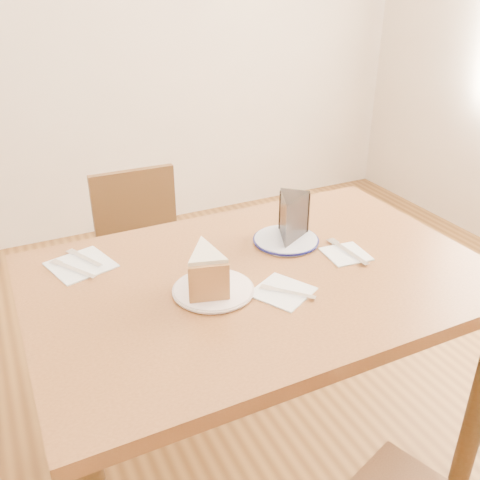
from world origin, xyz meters
name	(u,v)px	position (x,y,z in m)	size (l,w,h in m)	color
ground	(257,468)	(0.00, 0.00, 0.00)	(4.00, 4.00, 0.00)	#543316
table	(260,304)	(0.00, 0.00, 0.65)	(1.20, 0.80, 0.75)	#583118
chair_far	(147,264)	(-0.11, 0.72, 0.43)	(0.39, 0.39, 0.78)	#372110
plate_cream	(213,290)	(-0.15, -0.03, 0.76)	(0.19, 0.19, 0.01)	white
plate_navy	(286,240)	(0.15, 0.12, 0.76)	(0.18, 0.18, 0.01)	silver
carrot_cake	(205,269)	(-0.16, -0.01, 0.81)	(0.09, 0.13, 0.09)	beige
chocolate_cake	(290,221)	(0.16, 0.11, 0.82)	(0.09, 0.12, 0.12)	black
napkin_cream	(282,292)	(0.00, -0.11, 0.75)	(0.13, 0.13, 0.00)	white
napkin_navy	(346,254)	(0.26, -0.02, 0.75)	(0.11, 0.11, 0.00)	white
napkin_spare	(81,265)	(-0.42, 0.25, 0.75)	(0.15, 0.15, 0.00)	white
fork_cream	(288,292)	(0.01, -0.12, 0.76)	(0.01, 0.14, 0.00)	silver
knife_navy	(348,252)	(0.27, -0.02, 0.76)	(0.02, 0.17, 0.00)	silver
fork_spare	(85,258)	(-0.40, 0.27, 0.76)	(0.01, 0.14, 0.00)	silver
knife_spare	(73,269)	(-0.44, 0.23, 0.76)	(0.01, 0.16, 0.00)	silver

